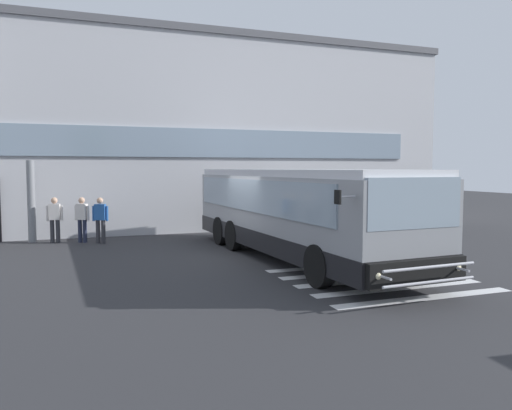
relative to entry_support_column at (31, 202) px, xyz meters
name	(u,v)px	position (x,y,z in m)	size (l,w,h in m)	color
ground_plane	(245,256)	(6.50, -5.40, -1.52)	(80.00, 90.00, 0.02)	#2B2B2D
bay_paint_stripes	(377,280)	(8.50, -9.60, -1.51)	(4.40, 3.96, 0.01)	silver
terminal_building	(161,138)	(5.80, 6.26, 2.81)	(25.78, 13.80, 8.67)	#B7B7BC
entry_support_column	(31,202)	(0.00, 0.00, 0.00)	(0.28, 0.28, 3.03)	slate
bus_main_foreground	(295,215)	(7.78, -6.27, -0.18)	(3.18, 11.25, 2.70)	gray
passenger_near_column	(55,218)	(0.80, -0.38, -0.58)	(0.58, 0.28, 1.68)	#2D2D33
passenger_by_doorway	(82,217)	(1.75, -0.66, -0.58)	(0.51, 0.39, 1.68)	#1E2338
passenger_at_curb_edge	(100,218)	(2.37, -1.06, -0.58)	(0.56, 0.34, 1.68)	#2D2D33
safety_bollard_yellow	(225,228)	(6.88, -1.80, -1.06)	(0.18, 0.18, 0.90)	yellow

